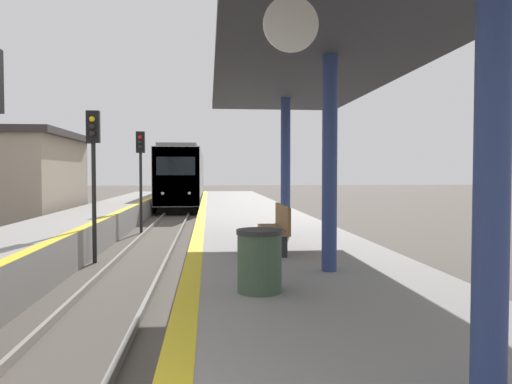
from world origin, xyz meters
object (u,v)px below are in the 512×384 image
Objects in this scene: signal_mid at (93,157)px; bench at (276,227)px; signal_far at (141,162)px; train at (184,177)px; trash_bin at (260,261)px.

signal_mid is 2.58× the size of bench.
signal_far is at bearing 87.04° from signal_mid.
train reaches higher than trash_bin.
bench is (4.20, -11.89, -1.52)m from signal_far.
signal_mid is 9.11m from trash_bin.
train is at bearing 94.58° from trash_bin.
signal_far is (0.37, 7.08, 0.00)m from signal_mid.
train is 29.10m from bench.
signal_far is 12.70m from bench.
train is 32.29m from trash_bin.
signal_mid is 6.80m from bench.
trash_bin is at bearing -76.88° from signal_far.
signal_mid is 7.09m from signal_far.
signal_far reaches higher than trash_bin.
trash_bin is at bearing -85.42° from train.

